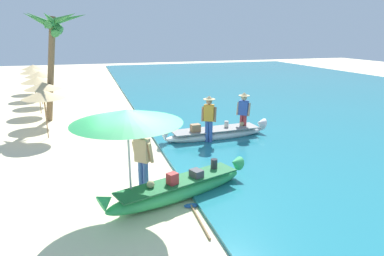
{
  "coord_description": "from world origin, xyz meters",
  "views": [
    {
      "loc": [
        -1.26,
        -7.86,
        4.02
      ],
      "look_at": [
        2.0,
        2.71,
        0.9
      ],
      "focal_mm": 31.56,
      "sensor_mm": 36.0,
      "label": 1
    }
  ],
  "objects_px": {
    "boat_white_midground": "(215,133)",
    "person_tourist_customer": "(143,158)",
    "boat_green_foreground": "(179,188)",
    "patio_umbrella_large": "(127,117)",
    "person_vendor_hatted": "(209,117)",
    "person_vendor_assistant": "(244,111)",
    "paddle": "(196,215)",
    "palm_tree_tall_inland": "(53,30)"
  },
  "relations": [
    {
      "from": "boat_white_midground",
      "to": "person_tourist_customer",
      "type": "height_order",
      "value": "person_tourist_customer"
    },
    {
      "from": "boat_green_foreground",
      "to": "boat_white_midground",
      "type": "bearing_deg",
      "value": 58.86
    },
    {
      "from": "person_tourist_customer",
      "to": "boat_white_midground",
      "type": "bearing_deg",
      "value": 48.01
    },
    {
      "from": "patio_umbrella_large",
      "to": "person_vendor_hatted",
      "type": "bearing_deg",
      "value": 49.79
    },
    {
      "from": "boat_green_foreground",
      "to": "person_vendor_assistant",
      "type": "bearing_deg",
      "value": 49.25
    },
    {
      "from": "patio_umbrella_large",
      "to": "person_tourist_customer",
      "type": "bearing_deg",
      "value": 58.03
    },
    {
      "from": "person_tourist_customer",
      "to": "paddle",
      "type": "relative_size",
      "value": 1.13
    },
    {
      "from": "boat_white_midground",
      "to": "person_vendor_hatted",
      "type": "xyz_separation_m",
      "value": [
        -0.42,
        -0.42,
        0.81
      ]
    },
    {
      "from": "boat_green_foreground",
      "to": "person_tourist_customer",
      "type": "distance_m",
      "value": 1.19
    },
    {
      "from": "person_vendor_hatted",
      "to": "person_tourist_customer",
      "type": "relative_size",
      "value": 1.05
    },
    {
      "from": "palm_tree_tall_inland",
      "to": "patio_umbrella_large",
      "type": "bearing_deg",
      "value": -77.86
    },
    {
      "from": "boat_green_foreground",
      "to": "boat_white_midground",
      "type": "relative_size",
      "value": 0.92
    },
    {
      "from": "person_vendor_hatted",
      "to": "patio_umbrella_large",
      "type": "relative_size",
      "value": 0.74
    },
    {
      "from": "person_vendor_assistant",
      "to": "person_tourist_customer",
      "type": "bearing_deg",
      "value": -139.69
    },
    {
      "from": "person_tourist_customer",
      "to": "patio_umbrella_large",
      "type": "distance_m",
      "value": 1.47
    },
    {
      "from": "boat_white_midground",
      "to": "paddle",
      "type": "distance_m",
      "value": 5.75
    },
    {
      "from": "person_tourist_customer",
      "to": "palm_tree_tall_inland",
      "type": "distance_m",
      "value": 9.79
    },
    {
      "from": "boat_white_midground",
      "to": "paddle",
      "type": "xyz_separation_m",
      "value": [
        -2.45,
        -5.2,
        -0.23
      ]
    },
    {
      "from": "boat_green_foreground",
      "to": "paddle",
      "type": "relative_size",
      "value": 2.64
    },
    {
      "from": "boat_white_midground",
      "to": "patio_umbrella_large",
      "type": "xyz_separation_m",
      "value": [
        -3.81,
        -4.43,
        1.99
      ]
    },
    {
      "from": "boat_white_midground",
      "to": "person_tourist_customer",
      "type": "relative_size",
      "value": 2.53
    },
    {
      "from": "person_vendor_hatted",
      "to": "paddle",
      "type": "bearing_deg",
      "value": -112.94
    },
    {
      "from": "patio_umbrella_large",
      "to": "person_vendor_assistant",
      "type": "bearing_deg",
      "value": 42.24
    },
    {
      "from": "boat_green_foreground",
      "to": "patio_umbrella_large",
      "type": "bearing_deg",
      "value": -174.24
    },
    {
      "from": "boat_white_midground",
      "to": "patio_umbrella_large",
      "type": "relative_size",
      "value": 1.78
    },
    {
      "from": "person_vendor_assistant",
      "to": "patio_umbrella_large",
      "type": "xyz_separation_m",
      "value": [
        -5.07,
        -4.6,
        1.21
      ]
    },
    {
      "from": "person_vendor_hatted",
      "to": "person_vendor_assistant",
      "type": "xyz_separation_m",
      "value": [
        1.68,
        0.6,
        -0.04
      ]
    },
    {
      "from": "boat_white_midground",
      "to": "paddle",
      "type": "relative_size",
      "value": 2.87
    },
    {
      "from": "boat_green_foreground",
      "to": "boat_white_midground",
      "type": "height_order",
      "value": "boat_green_foreground"
    },
    {
      "from": "person_vendor_hatted",
      "to": "patio_umbrella_large",
      "type": "bearing_deg",
      "value": -130.21
    },
    {
      "from": "person_vendor_hatted",
      "to": "paddle",
      "type": "relative_size",
      "value": 1.19
    },
    {
      "from": "paddle",
      "to": "boat_white_midground",
      "type": "bearing_deg",
      "value": 64.82
    },
    {
      "from": "boat_white_midground",
      "to": "person_vendor_hatted",
      "type": "distance_m",
      "value": 1.01
    },
    {
      "from": "person_tourist_customer",
      "to": "paddle",
      "type": "height_order",
      "value": "person_tourist_customer"
    },
    {
      "from": "boat_green_foreground",
      "to": "person_vendor_hatted",
      "type": "xyz_separation_m",
      "value": [
        2.18,
        3.88,
        0.78
      ]
    },
    {
      "from": "boat_green_foreground",
      "to": "person_vendor_assistant",
      "type": "relative_size",
      "value": 2.29
    },
    {
      "from": "boat_green_foreground",
      "to": "patio_umbrella_large",
      "type": "height_order",
      "value": "patio_umbrella_large"
    },
    {
      "from": "paddle",
      "to": "patio_umbrella_large",
      "type": "bearing_deg",
      "value": 150.38
    },
    {
      "from": "person_vendor_hatted",
      "to": "paddle",
      "type": "xyz_separation_m",
      "value": [
        -2.02,
        -4.78,
        -1.04
      ]
    },
    {
      "from": "boat_green_foreground",
      "to": "paddle",
      "type": "xyz_separation_m",
      "value": [
        0.16,
        -0.9,
        -0.26
      ]
    },
    {
      "from": "person_vendor_assistant",
      "to": "palm_tree_tall_inland",
      "type": "bearing_deg",
      "value": 145.05
    },
    {
      "from": "boat_green_foreground",
      "to": "person_vendor_hatted",
      "type": "distance_m",
      "value": 4.52
    }
  ]
}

